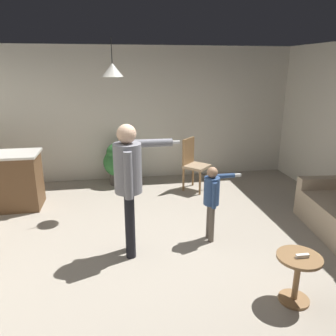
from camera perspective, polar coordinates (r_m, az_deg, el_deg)
The scene contains 10 objects.
ground at distance 4.32m, azimuth -0.26°, elevation -14.95°, with size 7.68×7.68×0.00m, color #9E9384.
wall_back at distance 6.90m, azimuth -4.70°, elevation 9.27°, with size 6.40×0.10×2.70m, color silver.
kitchen_counter at distance 6.10m, azimuth -26.88°, elevation -2.06°, with size 1.26×0.66×0.95m.
side_table_by_couch at distance 3.67m, azimuth 21.54°, elevation -16.63°, with size 0.44×0.44×0.52m.
person_adult at distance 3.95m, azimuth -6.74°, elevation -1.49°, with size 0.83×0.49×1.67m.
person_child at distance 4.43m, azimuth 7.68°, elevation -4.75°, with size 0.55×0.31×1.05m.
dining_chair_by_counter at distance 6.30m, azimuth 4.42°, elevation 1.02°, with size 0.59×0.59×1.00m.
potted_plant_corner at distance 6.66m, azimuth -8.78°, elevation 1.13°, with size 0.56×0.56×0.86m.
spare_remote_on_table at distance 3.55m, azimuth 22.32°, elevation -13.95°, with size 0.04×0.13×0.04m, color white.
ceiling_light_pendant at distance 5.17m, azimuth -9.63°, elevation 16.47°, with size 0.32×0.32×0.55m.
Camera 1 is at (-0.60, -3.60, 2.30)m, focal length 35.09 mm.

